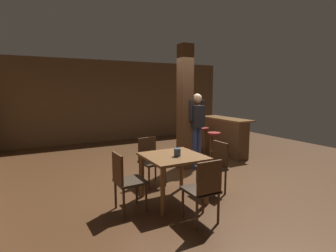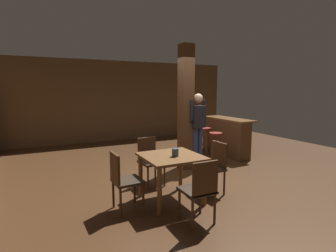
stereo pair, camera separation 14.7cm
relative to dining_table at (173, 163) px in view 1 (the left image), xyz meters
name	(u,v)px [view 1 (the left image)]	position (x,y,z in m)	size (l,w,h in m)	color
ground_plane	(189,175)	(0.94, 0.97, -0.63)	(10.80, 10.80, 0.00)	#422816
wall_back	(122,101)	(0.94, 5.47, 0.77)	(8.00, 0.10, 2.80)	brown
pillar	(185,108)	(1.11, 1.45, 0.77)	(0.28, 0.28, 2.80)	#4C301C
dining_table	(173,163)	(0.00, 0.00, 0.00)	(0.91, 0.91, 0.76)	brown
chair_west	(125,179)	(-0.81, -0.01, -0.12)	(0.44, 0.44, 0.89)	#2D2319
chair_east	(215,164)	(0.81, -0.04, -0.12)	(0.43, 0.43, 0.89)	#2D2319
chair_south	(204,188)	(0.00, -0.85, -0.12)	(0.42, 0.42, 0.89)	#2D2319
chair_north	(150,159)	(-0.03, 0.85, -0.12)	(0.46, 0.46, 0.89)	#2D2319
napkin_cup	(177,152)	(0.03, -0.08, 0.20)	(0.11, 0.11, 0.13)	#33475B
standing_person	(197,125)	(1.36, 1.34, 0.37)	(0.47, 0.28, 1.72)	black
bar_counter	(223,136)	(2.75, 2.08, -0.11)	(0.56, 1.67, 1.02)	brown
bar_stool_near	(214,140)	(2.10, 1.64, -0.09)	(0.33, 0.33, 0.73)	maroon
bar_stool_mid	(202,134)	(2.26, 2.38, -0.06)	(0.36, 0.36, 0.75)	maroon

